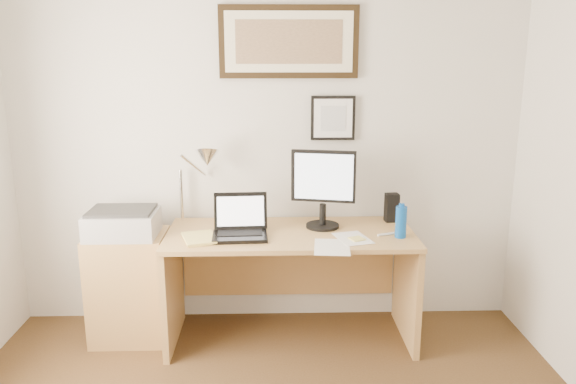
{
  "coord_description": "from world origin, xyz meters",
  "views": [
    {
      "loc": [
        0.03,
        -1.83,
        1.87
      ],
      "look_at": [
        0.13,
        1.43,
        1.07
      ],
      "focal_mm": 35.0,
      "sensor_mm": 36.0,
      "label": 1
    }
  ],
  "objects_px": {
    "printer": "(123,223)",
    "water_bottle": "(401,222)",
    "side_cabinet": "(130,286)",
    "lcd_monitor": "(323,185)",
    "desk": "(290,262)",
    "book": "(184,240)",
    "laptop": "(240,227)"
  },
  "relations": [
    {
      "from": "desk",
      "to": "printer",
      "type": "distance_m",
      "value": 1.12
    },
    {
      "from": "lcd_monitor",
      "to": "desk",
      "type": "bearing_deg",
      "value": -177.58
    },
    {
      "from": "water_bottle",
      "to": "lcd_monitor",
      "type": "xyz_separation_m",
      "value": [
        -0.47,
        0.22,
        0.19
      ]
    },
    {
      "from": "printer",
      "to": "laptop",
      "type": "bearing_deg",
      "value": -6.02
    },
    {
      "from": "water_bottle",
      "to": "laptop",
      "type": "xyz_separation_m",
      "value": [
        -1.01,
        0.06,
        -0.04
      ]
    },
    {
      "from": "book",
      "to": "side_cabinet",
      "type": "bearing_deg",
      "value": 152.42
    },
    {
      "from": "side_cabinet",
      "to": "water_bottle",
      "type": "height_order",
      "value": "water_bottle"
    },
    {
      "from": "desk",
      "to": "lcd_monitor",
      "type": "xyz_separation_m",
      "value": [
        0.22,
        0.01,
        0.53
      ]
    },
    {
      "from": "water_bottle",
      "to": "desk",
      "type": "xyz_separation_m",
      "value": [
        -0.69,
        0.21,
        -0.34
      ]
    },
    {
      "from": "laptop",
      "to": "printer",
      "type": "relative_size",
      "value": 0.8
    },
    {
      "from": "laptop",
      "to": "lcd_monitor",
      "type": "xyz_separation_m",
      "value": [
        0.54,
        0.16,
        0.23
      ]
    },
    {
      "from": "side_cabinet",
      "to": "desk",
      "type": "xyz_separation_m",
      "value": [
        1.07,
        0.04,
        0.15
      ]
    },
    {
      "from": "book",
      "to": "lcd_monitor",
      "type": "relative_size",
      "value": 0.51
    },
    {
      "from": "lcd_monitor",
      "to": "water_bottle",
      "type": "bearing_deg",
      "value": -24.66
    },
    {
      "from": "desk",
      "to": "printer",
      "type": "height_order",
      "value": "printer"
    },
    {
      "from": "desk",
      "to": "laptop",
      "type": "xyz_separation_m",
      "value": [
        -0.32,
        -0.15,
        0.29
      ]
    },
    {
      "from": "printer",
      "to": "water_bottle",
      "type": "bearing_deg",
      "value": -4.56
    },
    {
      "from": "water_bottle",
      "to": "lcd_monitor",
      "type": "height_order",
      "value": "lcd_monitor"
    },
    {
      "from": "book",
      "to": "printer",
      "type": "distance_m",
      "value": 0.46
    },
    {
      "from": "desk",
      "to": "printer",
      "type": "bearing_deg",
      "value": -176.5
    },
    {
      "from": "water_bottle",
      "to": "book",
      "type": "distance_m",
      "value": 1.35
    },
    {
      "from": "desk",
      "to": "printer",
      "type": "relative_size",
      "value": 3.64
    },
    {
      "from": "side_cabinet",
      "to": "water_bottle",
      "type": "bearing_deg",
      "value": -5.59
    },
    {
      "from": "side_cabinet",
      "to": "lcd_monitor",
      "type": "bearing_deg",
      "value": 1.98
    },
    {
      "from": "book",
      "to": "lcd_monitor",
      "type": "distance_m",
      "value": 0.96
    },
    {
      "from": "book",
      "to": "desk",
      "type": "bearing_deg",
      "value": 20.61
    },
    {
      "from": "desk",
      "to": "lcd_monitor",
      "type": "relative_size",
      "value": 3.08
    },
    {
      "from": "laptop",
      "to": "lcd_monitor",
      "type": "height_order",
      "value": "lcd_monitor"
    },
    {
      "from": "side_cabinet",
      "to": "lcd_monitor",
      "type": "height_order",
      "value": "lcd_monitor"
    },
    {
      "from": "book",
      "to": "desk",
      "type": "xyz_separation_m",
      "value": [
        0.66,
        0.25,
        -0.25
      ]
    },
    {
      "from": "water_bottle",
      "to": "laptop",
      "type": "distance_m",
      "value": 1.01
    },
    {
      "from": "desk",
      "to": "printer",
      "type": "xyz_separation_m",
      "value": [
        -1.08,
        -0.07,
        0.3
      ]
    }
  ]
}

